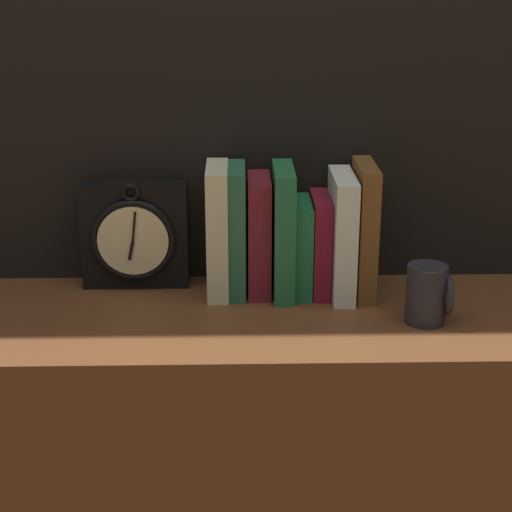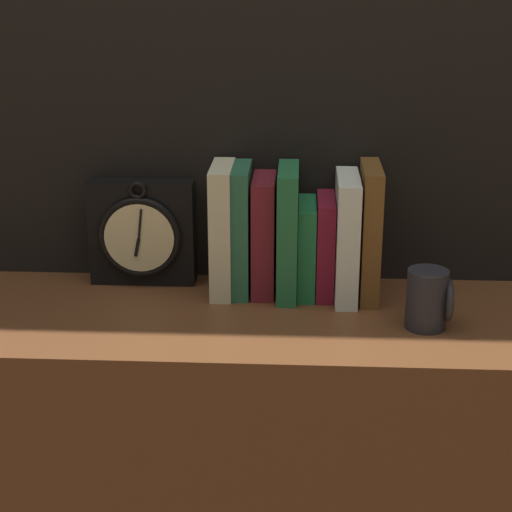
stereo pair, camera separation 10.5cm
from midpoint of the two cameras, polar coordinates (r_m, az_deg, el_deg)
bookshelf at (r=1.67m, az=1.88°, el=-15.14°), size 1.23×0.38×0.70m
clock at (r=1.61m, az=-5.76°, el=1.53°), size 0.20×0.07×0.21m
book_slot0_cream at (r=1.56m, az=-0.31°, el=1.75°), size 0.04×0.13×0.24m
book_slot1_green at (r=1.56m, az=0.97°, el=1.73°), size 0.03×0.13×0.24m
book_slot2_maroon at (r=1.56m, az=2.46°, el=1.37°), size 0.04×0.13×0.22m
book_slot3_green at (r=1.55m, az=4.07°, el=1.57°), size 0.04×0.15×0.24m
book_slot4_green at (r=1.57m, az=5.32°, el=0.50°), size 0.03×0.13×0.17m
book_slot5_maroon at (r=1.57m, az=6.55°, el=0.64°), size 0.03×0.13×0.18m
book_slot6_white at (r=1.55m, az=7.99°, el=1.22°), size 0.04×0.16×0.22m
book_slot7_brown at (r=1.56m, az=9.50°, el=1.56°), size 0.03×0.15×0.24m
mug at (r=1.47m, az=13.50°, el=-2.85°), size 0.07×0.07×0.10m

